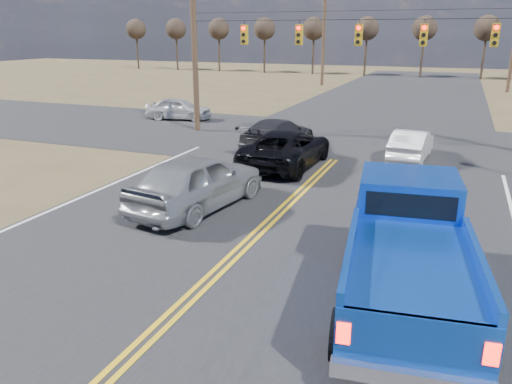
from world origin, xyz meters
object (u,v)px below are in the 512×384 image
at_px(pickup_truck, 408,251).
at_px(cross_car_west, 179,109).
at_px(silver_suv, 197,181).
at_px(black_suv, 286,148).
at_px(dgrey_car_queue, 278,134).
at_px(white_car_queue, 411,144).

height_order(pickup_truck, cross_car_west, pickup_truck).
bearing_deg(silver_suv, pickup_truck, 161.30).
relative_size(black_suv, dgrey_car_queue, 1.11).
height_order(pickup_truck, black_suv, pickup_truck).
xyz_separation_m(silver_suv, white_car_queue, (5.70, 9.33, -0.23)).
distance_m(silver_suv, dgrey_car_queue, 9.09).
bearing_deg(pickup_truck, cross_car_west, 123.88).
height_order(silver_suv, dgrey_car_queue, silver_suv).
height_order(pickup_truck, white_car_queue, pickup_truck).
distance_m(pickup_truck, white_car_queue, 12.98).
distance_m(silver_suv, white_car_queue, 10.94).
relative_size(dgrey_car_queue, cross_car_west, 1.21).
bearing_deg(silver_suv, black_suv, -89.75).
relative_size(silver_suv, black_suv, 0.95).
relative_size(pickup_truck, silver_suv, 1.24).
height_order(white_car_queue, cross_car_west, cross_car_west).
relative_size(silver_suv, white_car_queue, 1.30).
relative_size(pickup_truck, dgrey_car_queue, 1.31).
height_order(black_suv, cross_car_west, black_suv).
distance_m(pickup_truck, dgrey_car_queue, 14.63).
xyz_separation_m(pickup_truck, cross_car_west, (-16.10, 18.30, -0.44)).
xyz_separation_m(pickup_truck, black_suv, (-5.85, 9.66, -0.38)).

